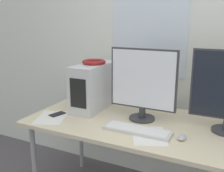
# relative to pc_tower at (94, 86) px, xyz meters

# --- Properties ---
(wall_back) EXTENTS (8.00, 0.07, 2.70)m
(wall_back) POSITION_rel_pc_tower_xyz_m (0.89, 0.42, 0.40)
(wall_back) COLOR silver
(wall_back) RESTS_ON ground_plane
(desk) EXTENTS (2.51, 0.84, 0.76)m
(desk) POSITION_rel_pc_tower_xyz_m (0.89, -0.13, -0.23)
(desk) COLOR beige
(desk) RESTS_ON ground_plane
(pc_tower) EXTENTS (0.20, 0.50, 0.38)m
(pc_tower) POSITION_rel_pc_tower_xyz_m (0.00, 0.00, 0.00)
(pc_tower) COLOR silver
(pc_tower) RESTS_ON desk
(headphones) EXTENTS (0.19, 0.19, 0.03)m
(headphones) POSITION_rel_pc_tower_xyz_m (0.00, 0.00, 0.21)
(headphones) COLOR maroon
(headphones) RESTS_ON pc_tower
(monitor_main) EXTENTS (0.50, 0.20, 0.54)m
(monitor_main) POSITION_rel_pc_tower_xyz_m (0.46, -0.08, 0.09)
(monitor_main) COLOR #333338
(monitor_main) RESTS_ON desk
(keyboard) EXTENTS (0.47, 0.14, 0.02)m
(keyboard) POSITION_rel_pc_tower_xyz_m (0.51, -0.31, -0.18)
(keyboard) COLOR silver
(keyboard) RESTS_ON desk
(mouse) EXTENTS (0.05, 0.09, 0.03)m
(mouse) POSITION_rel_pc_tower_xyz_m (0.80, -0.29, -0.18)
(mouse) COLOR #B2B2B7
(mouse) RESTS_ON desk
(cell_phone) EXTENTS (0.09, 0.14, 0.01)m
(cell_phone) POSITION_rel_pc_tower_xyz_m (-0.18, -0.28, -0.19)
(cell_phone) COLOR black
(cell_phone) RESTS_ON desk
(paper_sheet_left) EXTENTS (0.30, 0.35, 0.00)m
(paper_sheet_left) POSITION_rel_pc_tower_xyz_m (-0.19, -0.35, -0.19)
(paper_sheet_left) COLOR white
(paper_sheet_left) RESTS_ON desk
(paper_sheet_front) EXTENTS (0.31, 0.35, 0.00)m
(paper_sheet_front) POSITION_rel_pc_tower_xyz_m (0.60, -0.33, -0.19)
(paper_sheet_front) COLOR white
(paper_sheet_front) RESTS_ON desk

